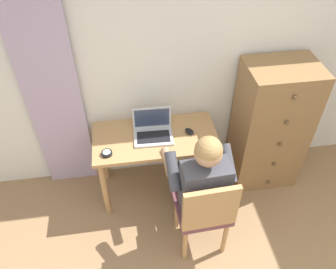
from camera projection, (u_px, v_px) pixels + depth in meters
wall_back at (207, 58)px, 2.96m from camera, size 4.80×0.05×2.50m
curtain_panel at (50, 86)px, 2.83m from camera, size 0.47×0.03×2.29m
desk at (155, 146)px, 3.10m from camera, size 1.10×0.55×0.71m
dresser at (270, 126)px, 3.22m from camera, size 0.62×0.50×1.30m
chair at (205, 211)px, 2.69m from camera, size 0.44×0.42×0.90m
person_seated at (200, 178)px, 2.70m from camera, size 0.54×0.60×1.22m
laptop at (153, 130)px, 3.00m from camera, size 0.35×0.26×0.24m
computer_mouse at (189, 131)px, 3.04m from camera, size 0.10×0.12×0.03m
desk_clock at (107, 153)px, 2.84m from camera, size 0.09×0.09×0.03m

